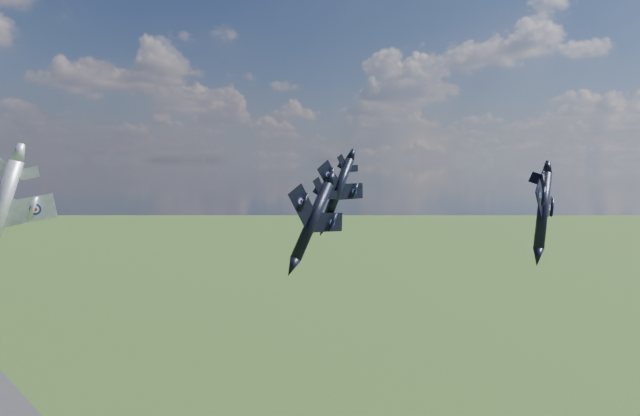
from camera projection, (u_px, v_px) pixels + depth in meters
jet_lead_navy at (312, 221)px, 81.41m from camera, size 11.23×15.36×8.21m
jet_right_navy at (543, 210)px, 72.03m from camera, size 12.77×14.84×5.43m
jet_high_navy at (338, 190)px, 85.13m from camera, size 9.83×13.27×6.70m
jet_left_silver at (0, 213)px, 52.84m from camera, size 13.98×15.65×5.38m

